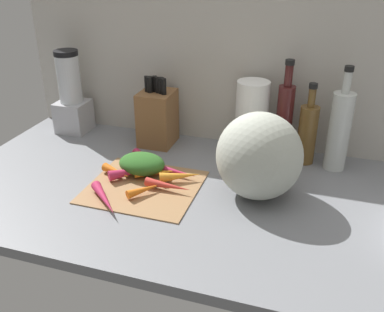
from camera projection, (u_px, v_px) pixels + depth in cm
name	position (u px, v px, depth cm)	size (l,w,h in cm)	color
ground_plane	(224.00, 199.00, 127.54)	(170.00, 80.00, 3.00)	slate
wall_back	(255.00, 61.00, 146.22)	(170.00, 3.00, 60.00)	#BCB7AD
cutting_board	(144.00, 186.00, 130.41)	(32.53, 29.72, 0.80)	#997047
carrot_0	(148.00, 161.00, 141.42)	(2.79, 2.79, 16.36)	#B2264C
carrot_1	(116.00, 172.00, 134.79)	(2.74, 2.74, 10.61)	orange
carrot_2	(104.00, 198.00, 120.80)	(2.88, 2.88, 16.42)	#B2264C
carrot_3	(156.00, 172.00, 134.47)	(2.74, 2.74, 13.11)	orange
carrot_4	(153.00, 169.00, 137.19)	(2.25, 2.25, 11.15)	orange
carrot_5	(180.00, 176.00, 131.97)	(3.17, 3.17, 12.67)	orange
carrot_6	(168.00, 186.00, 127.15)	(2.73, 2.73, 14.16)	red
carrot_7	(145.00, 189.00, 125.48)	(2.52, 2.52, 10.98)	orange
carrot_8	(134.00, 171.00, 134.65)	(3.24, 3.24, 15.83)	#B2264C
carrot_9	(179.00, 172.00, 134.92)	(2.19, 2.19, 11.68)	#B2264C
carrot_10	(142.00, 166.00, 138.08)	(2.75, 2.75, 15.22)	orange
carrot_greens_pile	(142.00, 164.00, 135.90)	(14.74, 11.34, 6.24)	#2D6023
winter_squash	(259.00, 156.00, 121.21)	(24.30, 23.19, 25.14)	#B2B7A8
knife_block	(158.00, 117.00, 154.48)	(11.60, 13.11, 24.95)	brown
blender_appliance	(71.00, 97.00, 163.56)	(11.42, 11.42, 31.16)	#B2B2B7
paper_towel_roll	(251.00, 119.00, 145.82)	(10.87, 10.87, 25.69)	white
bottle_0	(284.00, 119.00, 142.76)	(5.49, 5.49, 33.55)	#471919
bottle_1	(307.00, 133.00, 141.08)	(6.12, 6.12, 27.08)	brown
bottle_2	(339.00, 130.00, 135.89)	(6.84, 6.84, 33.66)	silver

